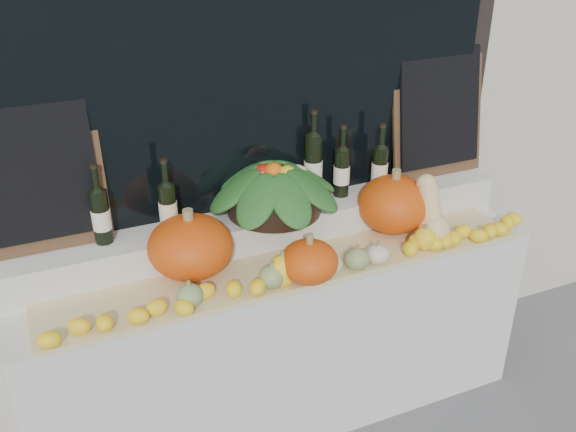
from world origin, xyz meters
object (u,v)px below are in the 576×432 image
Objects in this scene: butternut_squash at (431,214)px; produce_bowl at (274,188)px; pumpkin_left at (190,247)px; pumpkin_right at (394,204)px; wine_bottle_tall at (313,166)px.

produce_bowl is at bearing 155.79° from butternut_squash.
pumpkin_left is 0.47m from produce_bowl.
butternut_squash is (1.07, -0.14, -0.00)m from pumpkin_left.
butternut_squash reaches higher than pumpkin_right.
pumpkin_left is 1.08m from butternut_squash.
produce_bowl is at bearing 18.58° from pumpkin_left.
wine_bottle_tall is at bearing 141.27° from butternut_squash.
butternut_squash is at bearing -51.91° from pumpkin_right.
pumpkin_left is 0.96m from pumpkin_right.
butternut_squash is at bearing -24.21° from produce_bowl.
produce_bowl is 0.23m from wine_bottle_tall.
produce_bowl reaches higher than butternut_squash.
pumpkin_left is 0.83× the size of wine_bottle_tall.
produce_bowl reaches higher than pumpkin_left.
pumpkin_left is at bearing -161.42° from produce_bowl.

